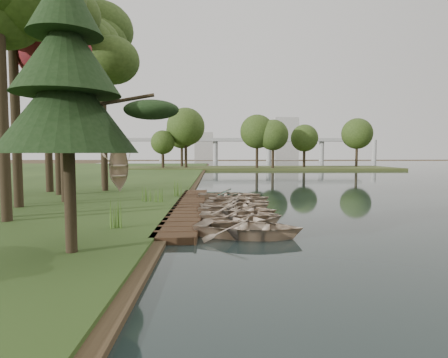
{
  "coord_description": "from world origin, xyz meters",
  "views": [
    {
      "loc": [
        -0.18,
        -20.24,
        3.1
      ],
      "look_at": [
        0.35,
        1.62,
        1.58
      ],
      "focal_mm": 30.0,
      "sensor_mm": 36.0,
      "label": 1
    }
  ],
  "objects_px": {
    "rowboat_0": "(248,226)",
    "rowboat_2": "(239,214)",
    "boardwalk": "(189,207)",
    "pine_tree": "(67,79)",
    "rowboat_1": "(246,218)",
    "stored_rowboat": "(119,187)"
  },
  "relations": [
    {
      "from": "rowboat_0",
      "to": "rowboat_1",
      "type": "xyz_separation_m",
      "value": [
        0.08,
        1.82,
        -0.04
      ]
    },
    {
      "from": "boardwalk",
      "to": "stored_rowboat",
      "type": "bearing_deg",
      "value": 128.77
    },
    {
      "from": "rowboat_0",
      "to": "rowboat_2",
      "type": "relative_size",
      "value": 1.12
    },
    {
      "from": "rowboat_1",
      "to": "rowboat_0",
      "type": "bearing_deg",
      "value": 154.55
    },
    {
      "from": "boardwalk",
      "to": "pine_tree",
      "type": "bearing_deg",
      "value": -105.25
    },
    {
      "from": "rowboat_1",
      "to": "rowboat_2",
      "type": "relative_size",
      "value": 1.0
    },
    {
      "from": "rowboat_1",
      "to": "rowboat_2",
      "type": "xyz_separation_m",
      "value": [
        -0.2,
        1.19,
        -0.0
      ]
    },
    {
      "from": "boardwalk",
      "to": "rowboat_0",
      "type": "relative_size",
      "value": 4.07
    },
    {
      "from": "rowboat_2",
      "to": "stored_rowboat",
      "type": "bearing_deg",
      "value": 42.53
    },
    {
      "from": "rowboat_0",
      "to": "rowboat_2",
      "type": "bearing_deg",
      "value": 17.83
    },
    {
      "from": "rowboat_0",
      "to": "pine_tree",
      "type": "relative_size",
      "value": 0.5
    },
    {
      "from": "rowboat_0",
      "to": "stored_rowboat",
      "type": "bearing_deg",
      "value": 46.24
    },
    {
      "from": "rowboat_2",
      "to": "stored_rowboat",
      "type": "distance_m",
      "value": 13.42
    },
    {
      "from": "stored_rowboat",
      "to": "rowboat_0",
      "type": "bearing_deg",
      "value": -105.37
    },
    {
      "from": "stored_rowboat",
      "to": "pine_tree",
      "type": "bearing_deg",
      "value": -126.24
    },
    {
      "from": "rowboat_2",
      "to": "stored_rowboat",
      "type": "relative_size",
      "value": 1.04
    },
    {
      "from": "boardwalk",
      "to": "rowboat_0",
      "type": "bearing_deg",
      "value": -68.93
    },
    {
      "from": "stored_rowboat",
      "to": "boardwalk",
      "type": "bearing_deg",
      "value": -97.38
    },
    {
      "from": "rowboat_0",
      "to": "stored_rowboat",
      "type": "height_order",
      "value": "stored_rowboat"
    },
    {
      "from": "boardwalk",
      "to": "pine_tree",
      "type": "relative_size",
      "value": 2.03
    },
    {
      "from": "rowboat_2",
      "to": "stored_rowboat",
      "type": "xyz_separation_m",
      "value": [
        -8.06,
        10.72,
        0.23
      ]
    },
    {
      "from": "rowboat_0",
      "to": "boardwalk",
      "type": "bearing_deg",
      "value": 36.53
    }
  ]
}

